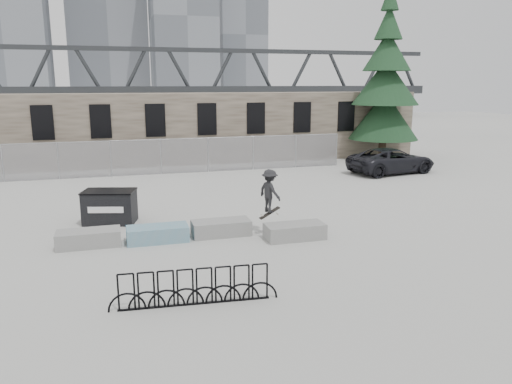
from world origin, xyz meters
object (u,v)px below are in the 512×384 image
bike_rack (195,287)px  skateboarder (270,191)px  planter_center_left (158,233)px  planter_center_right (221,227)px  planter_far_left (89,238)px  suv (392,161)px  planter_offset (295,231)px  dumpster (110,207)px  spruce_tree (385,87)px

bike_rack → skateboarder: (3.43, 4.90, 1.09)m
planter_center_left → bike_rack: size_ratio=0.50×
bike_rack → planter_center_left: bearing=94.4°
planter_center_right → skateboarder: bearing=-11.7°
planter_far_left → planter_center_left: bearing=-3.6°
planter_center_right → suv: size_ratio=0.38×
planter_offset → dumpster: (-5.97, 3.78, 0.35)m
spruce_tree → skateboarder: bearing=-131.6°
planter_center_left → planter_center_right: (2.17, 0.10, 0.00)m
dumpster → skateboarder: skateboarder is taller
planter_center_right → spruce_tree: bearing=44.2°
planter_center_left → planter_center_right: size_ratio=1.00×
planter_center_left → planter_offset: 4.59m
planter_center_left → dumpster: (-1.49, 2.77, 0.35)m
planter_far_left → suv: 18.78m
planter_center_right → bike_rack: (-1.77, -5.24, 0.16)m
suv → planter_center_left: bearing=113.2°
dumpster → suv: (15.78, 6.39, 0.10)m
planter_offset → bike_rack: 5.81m
planter_offset → planter_center_right: bearing=154.4°
dumpster → spruce_tree: spruce_tree is taller
bike_rack → planter_offset: bearing=45.4°
bike_rack → skateboarder: size_ratio=2.35×
suv → skateboarder: bearing=122.5°
planter_center_right → bike_rack: bike_rack is taller
planter_offset → planter_far_left: bearing=170.2°
planter_far_left → planter_offset: same height
skateboarder → planter_far_left: bearing=63.6°
planter_center_right → bike_rack: size_ratio=0.50×
planter_far_left → dumpster: bearing=75.3°
spruce_tree → planter_center_right: bearing=-135.8°
planter_center_left → spruce_tree: spruce_tree is taller
planter_far_left → suv: size_ratio=0.38×
planter_center_right → dumpster: bearing=143.9°
suv → spruce_tree: bearing=-33.8°
dumpster → bike_rack: (1.90, -7.92, -0.19)m
planter_center_right → bike_rack: bearing=-108.7°
planter_center_left → suv: (14.28, 9.16, 0.45)m
planter_far_left → suv: (16.46, 9.02, 0.45)m
dumpster → planter_center_left: bearing=-46.5°
planter_far_left → bike_rack: bike_rack is taller
planter_offset → dumpster: 7.08m
planter_center_left → planter_center_right: same height
planter_center_left → skateboarder: skateboarder is taller
suv → skateboarder: skateboarder is taller
planter_far_left → skateboarder: bearing=-3.7°
planter_offset → dumpster: size_ratio=0.94×
planter_offset → suv: 14.13m
planter_offset → bike_rack: size_ratio=0.50×
planter_center_left → planter_center_right: bearing=2.5°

